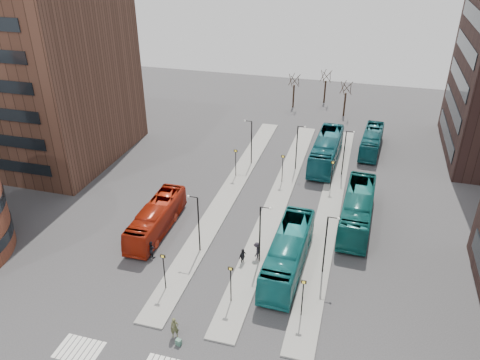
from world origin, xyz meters
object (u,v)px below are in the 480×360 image
(teal_bus_b, at_px, (326,150))
(suitcase, at_px, (179,342))
(teal_bus_a, at_px, (288,253))
(commuter_c, at_px, (257,251))
(commuter_a, at_px, (151,249))
(commuter_b, at_px, (243,256))
(red_bus, at_px, (156,218))
(teal_bus_c, at_px, (358,209))
(teal_bus_d, at_px, (372,141))
(traveller, at_px, (175,328))

(teal_bus_b, bearing_deg, suitcase, -99.50)
(teal_bus_a, distance_m, commuter_c, 3.24)
(teal_bus_a, relative_size, commuter_c, 6.85)
(commuter_a, bearing_deg, suitcase, 134.18)
(commuter_a, bearing_deg, commuter_b, -162.35)
(red_bus, bearing_deg, commuter_c, -9.77)
(teal_bus_c, bearing_deg, teal_bus_b, 111.18)
(teal_bus_b, xyz_separation_m, teal_bus_d, (5.77, 5.61, -0.35))
(teal_bus_b, distance_m, teal_bus_d, 8.05)
(suitcase, relative_size, teal_bus_b, 0.04)
(red_bus, xyz_separation_m, teal_bus_d, (20.87, 26.75, -0.05))
(commuter_c, bearing_deg, teal_bus_b, 168.59)
(commuter_a, height_order, commuter_b, commuter_a)
(teal_bus_c, relative_size, traveller, 6.96)
(teal_bus_b, bearing_deg, red_bus, -123.57)
(suitcase, bearing_deg, commuter_a, 138.68)
(teal_bus_a, bearing_deg, traveller, -121.20)
(teal_bus_b, distance_m, teal_bus_c, 14.89)
(teal_bus_c, xyz_separation_m, traveller, (-12.56, -20.07, -0.85))
(teal_bus_a, bearing_deg, teal_bus_c, 60.03)
(teal_bus_c, distance_m, commuter_a, 21.90)
(red_bus, distance_m, teal_bus_b, 25.98)
(commuter_c, bearing_deg, suitcase, -16.68)
(suitcase, xyz_separation_m, red_bus, (-8.04, 13.67, 1.26))
(teal_bus_d, bearing_deg, commuter_b, -105.82)
(commuter_c, bearing_deg, commuter_b, -44.95)
(red_bus, xyz_separation_m, teal_bus_c, (20.03, 7.10, 0.24))
(teal_bus_a, height_order, traveller, teal_bus_a)
(red_bus, bearing_deg, teal_bus_a, -10.07)
(teal_bus_d, bearing_deg, teal_bus_b, -131.72)
(red_bus, height_order, commuter_a, red_bus)
(traveller, xyz_separation_m, commuter_b, (2.66, 10.08, -0.07))
(teal_bus_b, relative_size, teal_bus_d, 1.24)
(suitcase, bearing_deg, commuter_b, 92.19)
(teal_bus_b, height_order, traveller, teal_bus_b)
(teal_bus_c, bearing_deg, teal_bus_a, -119.52)
(teal_bus_b, height_order, teal_bus_d, teal_bus_b)
(red_bus, relative_size, traveller, 6.00)
(teal_bus_c, height_order, commuter_a, teal_bus_c)
(teal_bus_a, relative_size, teal_bus_c, 0.98)
(suitcase, xyz_separation_m, commuter_c, (3.18, 11.94, 0.64))
(red_bus, xyz_separation_m, teal_bus_a, (14.30, -2.29, 0.21))
(commuter_b, bearing_deg, commuter_a, 123.29)
(traveller, relative_size, commuter_a, 1.01)
(suitcase, bearing_deg, red_bus, 133.61)
(red_bus, height_order, commuter_b, red_bus)
(teal_bus_b, distance_m, commuter_c, 23.22)
(commuter_a, relative_size, commuter_b, 1.07)
(teal_bus_a, distance_m, traveller, 12.71)
(suitcase, xyz_separation_m, traveller, (-0.57, 0.70, 0.65))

